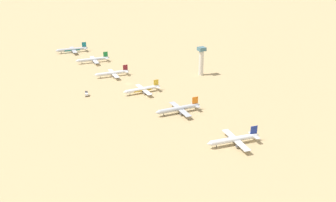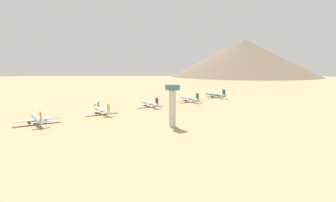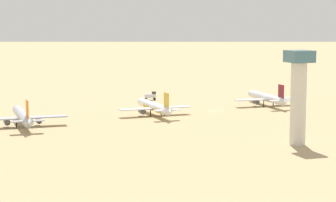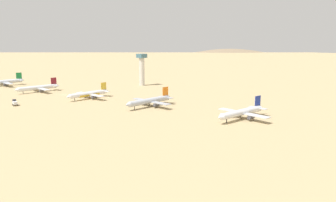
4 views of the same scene
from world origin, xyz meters
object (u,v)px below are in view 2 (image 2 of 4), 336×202
object	(u,v)px
parked_jet_0	(216,95)
parked_jet_4	(37,119)
parked_jet_1	(190,99)
service_truck	(97,104)
control_tower	(172,103)
parked_jet_2	(150,103)
parked_jet_3	(102,110)

from	to	relation	value
parked_jet_0	parked_jet_4	bearing A→B (deg)	99.82
parked_jet_1	service_truck	xyz separation A→B (m)	(31.28, 97.43, -1.68)
parked_jet_4	control_tower	world-z (taller)	control_tower
parked_jet_0	parked_jet_2	world-z (taller)	parked_jet_0
parked_jet_0	parked_jet_1	distance (m)	55.54
parked_jet_4	control_tower	size ratio (longest dim) A/B	1.34
parked_jet_0	parked_jet_2	xyz separation A→B (m)	(-17.42, 110.25, -0.30)
parked_jet_2	parked_jet_3	size ratio (longest dim) A/B	1.02
service_truck	control_tower	world-z (taller)	control_tower
parked_jet_3	service_truck	xyz separation A→B (m)	(46.83, -13.78, -1.38)
parked_jet_4	parked_jet_0	bearing A→B (deg)	-80.18
parked_jet_0	service_truck	world-z (taller)	parked_jet_0
parked_jet_2	parked_jet_0	bearing A→B (deg)	-81.02
parked_jet_2	service_truck	distance (m)	55.06
parked_jet_4	service_truck	distance (m)	87.07
parked_jet_0	control_tower	xyz separation A→B (m)	(-99.87, 143.18, 12.22)
parked_jet_0	parked_jet_3	xyz separation A→B (m)	(-27.90, 165.36, -0.40)
parked_jet_2	service_truck	bearing A→B (deg)	48.67
parked_jet_1	control_tower	world-z (taller)	control_tower
parked_jet_3	parked_jet_4	world-z (taller)	parked_jet_4
parked_jet_3	service_truck	world-z (taller)	parked_jet_3
control_tower	parked_jet_0	bearing A→B (deg)	-55.10
control_tower	parked_jet_4	bearing A→B (deg)	50.16
parked_jet_1	parked_jet_4	size ratio (longest dim) A/B	1.00
parked_jet_3	service_truck	distance (m)	48.84
parked_jet_2	parked_jet_4	bearing A→B (deg)	100.69
parked_jet_2	control_tower	bearing A→B (deg)	158.22
parked_jet_2	parked_jet_3	distance (m)	56.11
parked_jet_1	parked_jet_4	distance (m)	165.50
parked_jet_0	parked_jet_4	xyz separation A→B (m)	(-37.70, 217.70, -0.11)
parked_jet_3	parked_jet_4	distance (m)	53.25
service_truck	parked_jet_2	bearing A→B (deg)	-131.33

